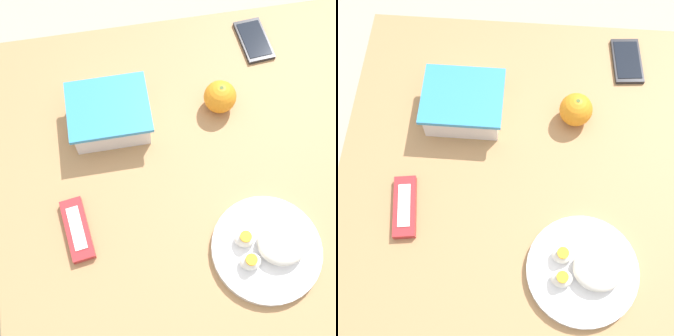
{
  "view_description": "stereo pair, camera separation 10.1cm",
  "coord_description": "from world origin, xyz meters",
  "views": [
    {
      "loc": [
        -0.15,
        -0.36,
        1.7
      ],
      "look_at": [
        -0.08,
        0.05,
        0.78
      ],
      "focal_mm": 50.0,
      "sensor_mm": 36.0,
      "label": 1
    },
    {
      "loc": [
        -0.05,
        -0.36,
        1.7
      ],
      "look_at": [
        -0.08,
        0.05,
        0.78
      ],
      "focal_mm": 50.0,
      "sensor_mm": 36.0,
      "label": 2
    }
  ],
  "objects": [
    {
      "name": "food_container",
      "position": [
        -0.19,
        0.2,
        0.78
      ],
      "size": [
        0.18,
        0.15,
        0.08
      ],
      "color": "white",
      "rests_on": "table"
    },
    {
      "name": "cell_phone",
      "position": [
        0.2,
        0.37,
        0.76
      ],
      "size": [
        0.08,
        0.13,
        0.01
      ],
      "color": "#232328",
      "rests_on": "table"
    },
    {
      "name": "rice_plate",
      "position": [
        0.09,
        -0.16,
        0.77
      ],
      "size": [
        0.23,
        0.23,
        0.06
      ],
      "color": "white",
      "rests_on": "table"
    },
    {
      "name": "candy_bar",
      "position": [
        -0.29,
        -0.05,
        0.76
      ],
      "size": [
        0.06,
        0.14,
        0.02
      ],
      "color": "#B7282D",
      "rests_on": "table"
    },
    {
      "name": "orange_fruit",
      "position": [
        0.07,
        0.2,
        0.79
      ],
      "size": [
        0.08,
        0.08,
        0.08
      ],
      "color": "orange",
      "rests_on": "table"
    },
    {
      "name": "table",
      "position": [
        0.0,
        0.0,
        0.63
      ],
      "size": [
        0.91,
        0.95,
        0.75
      ],
      "color": "#AD7F51",
      "rests_on": "ground_plane"
    },
    {
      "name": "ground_plane",
      "position": [
        0.0,
        0.0,
        0.0
      ],
      "size": [
        10.0,
        10.0,
        0.0
      ],
      "primitive_type": "plane",
      "color": "#B2A899"
    }
  ]
}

